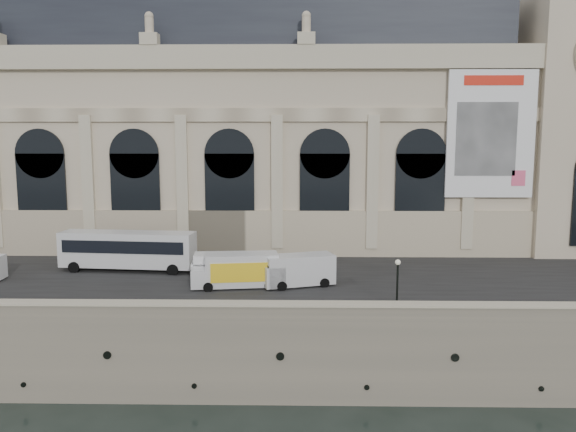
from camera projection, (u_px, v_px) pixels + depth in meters
name	position (u px, v px, depth m)	size (l,w,h in m)	color
ground	(252.00, 405.00, 39.17)	(260.00, 260.00, 0.00)	black
quay	(273.00, 259.00, 73.46)	(160.00, 70.00, 6.00)	gray
street	(264.00, 274.00, 52.24)	(160.00, 24.00, 0.06)	#2D2D2D
parapet	(252.00, 311.00, 38.89)	(160.00, 1.40, 1.21)	gray
museum	(222.00, 129.00, 67.23)	(69.00, 18.70, 29.10)	beige
clock_pavilion	(572.00, 95.00, 63.12)	(13.00, 14.72, 36.70)	beige
bus_left	(128.00, 249.00, 53.23)	(12.99, 3.95, 3.77)	silver
van_b	(295.00, 271.00, 47.66)	(6.51, 4.06, 2.71)	silver
van_c	(223.00, 268.00, 49.03)	(5.99, 2.81, 2.59)	silver
box_truck	(237.00, 271.00, 47.27)	(7.50, 3.39, 2.92)	silver
lamp_right	(397.00, 286.00, 40.45)	(0.40, 0.40, 3.89)	black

